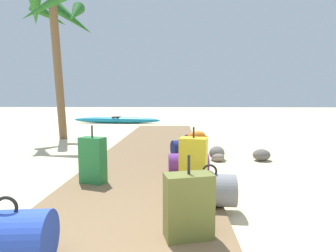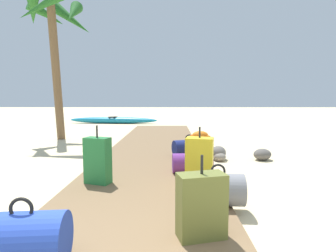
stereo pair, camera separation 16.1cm
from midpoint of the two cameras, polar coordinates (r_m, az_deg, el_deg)
name	(u,v)px [view 1 (the left image)]	position (r m, az deg, el deg)	size (l,w,h in m)	color
ground_plane	(150,162)	(5.48, -2.81, -7.41)	(60.00, 60.00, 0.00)	beige
boardwalk	(155,150)	(6.48, -2.06, -4.96)	(2.06, 10.34, 0.08)	brown
backpack_orange	(197,147)	(4.86, 6.98, -4.39)	(0.34, 0.27, 0.60)	orange
duffel_bag_blue	(8,238)	(2.34, -28.24, -19.67)	(0.62, 0.44, 0.50)	#2847B7
suitcase_olive	(188,206)	(2.43, 6.21, -16.03)	(0.44, 0.30, 0.71)	olive
suitcase_yellow	(193,163)	(3.64, 6.51, -7.59)	(0.39, 0.30, 0.80)	gold
suitcase_green	(93,160)	(3.97, -14.08, -6.81)	(0.38, 0.28, 0.80)	#237538
duffel_bag_grey	(209,190)	(3.15, 10.01, -12.77)	(0.59, 0.39, 0.46)	slate
duffel_bag_navy	(188,148)	(5.68, 4.85, -4.43)	(0.71, 0.51, 0.43)	navy
duffel_bag_purple	(188,163)	(4.40, 5.27, -7.60)	(0.64, 0.34, 0.42)	#6B2D84
palm_tree_near_left	(58,26)	(9.03, -21.19, 18.71)	(1.92, 2.23, 4.24)	brown
kayak	(116,120)	(13.73, -10.22, 1.22)	(4.34, 0.93, 0.33)	teal
rock_right_near	(218,157)	(5.61, 11.09, -6.31)	(0.25, 0.25, 0.17)	gray
rock_right_far	(261,155)	(5.90, 19.42, -5.63)	(0.32, 0.38, 0.23)	#5B5651
rock_right_mid	(217,153)	(5.73, 10.83, -5.48)	(0.36, 0.31, 0.28)	slate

